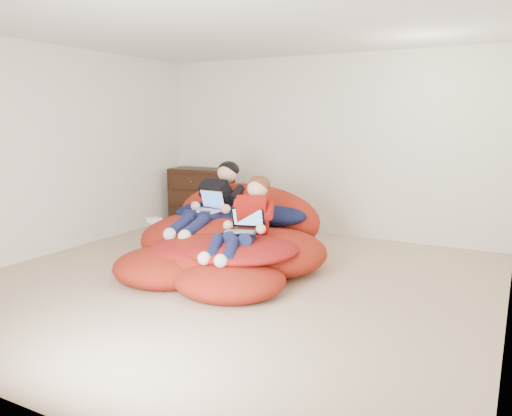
{
  "coord_description": "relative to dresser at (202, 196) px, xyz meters",
  "views": [
    {
      "loc": [
        2.52,
        -4.17,
        1.63
      ],
      "look_at": [
        0.06,
        0.4,
        0.7
      ],
      "focal_mm": 35.0,
      "sensor_mm": 36.0,
      "label": 1
    }
  ],
  "objects": [
    {
      "name": "cream_pillow",
      "position": [
        0.92,
        -0.88,
        0.19
      ],
      "size": [
        0.42,
        0.27,
        0.27
      ],
      "primitive_type": "ellipsoid",
      "color": "#EFE7CF",
      "rests_on": "beanbag_pile"
    },
    {
      "name": "laptop_black",
      "position": [
        1.98,
        -2.14,
        0.14
      ],
      "size": [
        0.39,
        0.43,
        0.23
      ],
      "color": "black",
      "rests_on": "younger_boy"
    },
    {
      "name": "younger_boy",
      "position": [
        1.98,
        -2.09,
        0.21
      ],
      "size": [
        0.43,
        1.08,
        0.75
      ],
      "color": "#A8140E",
      "rests_on": "beanbag_pile"
    },
    {
      "name": "older_boy",
      "position": [
        1.24,
        -1.55,
        0.27
      ],
      "size": [
        0.4,
        1.26,
        0.78
      ],
      "color": "black",
      "rests_on": "beanbag_pile"
    },
    {
      "name": "room_shell",
      "position": [
        1.9,
        -2.24,
        -0.21
      ],
      "size": [
        5.1,
        5.1,
        2.77
      ],
      "color": "#C7AD8E",
      "rests_on": "ground"
    },
    {
      "name": "beanbag_pile",
      "position": [
        1.53,
        -1.71,
        -0.17
      ],
      "size": [
        2.34,
        2.44,
        0.92
      ],
      "color": "#B02513",
      "rests_on": "ground"
    },
    {
      "name": "dresser",
      "position": [
        0.0,
        0.0,
        0.0
      ],
      "size": [
        1.01,
        0.6,
        0.87
      ],
      "color": "black",
      "rests_on": "ground"
    },
    {
      "name": "power_adapter",
      "position": [
        0.53,
        -1.78,
        -0.01
      ],
      "size": [
        0.19,
        0.19,
        0.05
      ],
      "primitive_type": "cube",
      "rotation": [
        0.0,
        0.0,
        -0.41
      ],
      "color": "white",
      "rests_on": "beanbag_pile"
    },
    {
      "name": "laptop_white",
      "position": [
        1.24,
        -1.66,
        0.2
      ],
      "size": [
        0.33,
        0.31,
        0.23
      ],
      "color": "white",
      "rests_on": "older_boy"
    }
  ]
}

